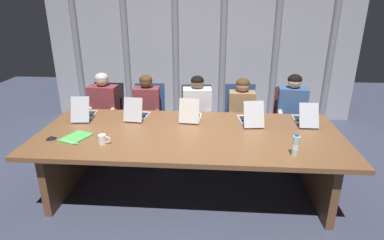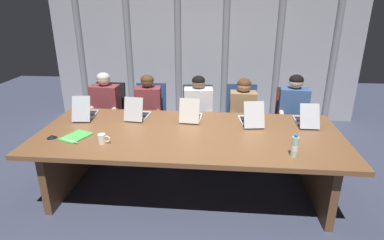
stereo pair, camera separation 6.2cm
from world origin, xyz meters
name	(u,v)px [view 1 (the left image)]	position (x,y,z in m)	size (l,w,h in m)	color
ground_plane	(189,190)	(0.00, 0.00, 0.00)	(11.04, 11.04, 0.00)	#383D51
conference_table	(189,145)	(0.00, 0.00, 0.59)	(3.35, 1.43, 0.74)	brown
curtain_backdrop	(201,42)	(0.00, 2.59, 1.40)	(5.52, 0.17, 2.80)	#9999A0
laptop_left_end	(85,113)	(-1.34, 0.38, 0.80)	(0.26, 0.48, 0.31)	#A8ADB7
laptop_left_mid	(137,114)	(-0.68, 0.41, 0.80)	(0.26, 0.41, 0.30)	#BCBCC1
laptop_center	(191,115)	(-0.02, 0.41, 0.80)	(0.26, 0.40, 0.30)	beige
laptop_right_mid	(250,118)	(0.70, 0.35, 0.80)	(0.29, 0.47, 0.30)	#BCBCC1
laptop_right_end	(305,118)	(1.35, 0.41, 0.80)	(0.22, 0.45, 0.28)	#A8ADB7
office_chair_left_end	(108,125)	(-1.31, 1.09, 0.36)	(0.60, 0.60, 0.96)	black
office_chair_left_mid	(150,126)	(-0.68, 1.09, 0.36)	(0.60, 0.60, 0.97)	navy
office_chair_center	(196,128)	(0.01, 1.09, 0.36)	(0.60, 0.60, 0.96)	#2D2D38
office_chair_right_mid	(239,128)	(0.64, 1.09, 0.37)	(0.60, 0.60, 0.98)	navy
office_chair_right_end	(288,131)	(1.33, 1.08, 0.35)	(0.60, 0.60, 0.95)	#511E19
person_left_end	(102,109)	(-1.31, 0.93, 0.66)	(0.42, 0.56, 1.17)	brown
person_left_mid	(147,112)	(-0.67, 0.92, 0.65)	(0.41, 0.57, 1.15)	brown
person_center	(197,113)	(0.04, 0.92, 0.65)	(0.43, 0.57, 1.15)	silver
person_right_mid	(242,115)	(0.65, 0.92, 0.64)	(0.37, 0.55, 1.13)	olive
person_right_end	(292,113)	(1.32, 0.93, 0.67)	(0.43, 0.57, 1.19)	#335184
water_bottle_primary	(296,146)	(1.04, -0.47, 0.84)	(0.07, 0.07, 0.22)	#ADD1B2
coffee_mug_near	(103,139)	(-0.85, -0.36, 0.79)	(0.13, 0.08, 0.10)	white
conference_mic_left_side	(51,137)	(-1.44, -0.28, 0.76)	(0.11, 0.11, 0.04)	black
spiral_notepad	(76,137)	(-1.19, -0.24, 0.75)	(0.32, 0.36, 0.03)	#4CB74C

